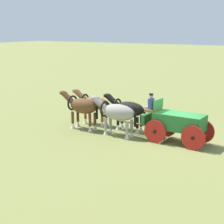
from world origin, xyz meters
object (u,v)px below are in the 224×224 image
object	(u,v)px
draft_horse_rear_near	(117,113)
draft_horse_rear_off	(128,109)
draft_horse_lead_off	(94,104)
show_wagon	(177,122)
draft_horse_lead_near	(82,107)

from	to	relation	value
draft_horse_rear_near	draft_horse_rear_off	size ratio (longest dim) A/B	1.05
draft_horse_lead_off	show_wagon	bearing A→B (deg)	171.99
draft_horse_rear_off	draft_horse_lead_off	distance (m)	2.61
show_wagon	draft_horse_rear_near	world-z (taller)	show_wagon
draft_horse_rear_off	draft_horse_lead_near	world-z (taller)	draft_horse_lead_near
show_wagon	draft_horse_lead_off	xyz separation A→B (m)	(6.15, -0.87, 0.21)
show_wagon	draft_horse_lead_off	size ratio (longest dim) A/B	1.91
show_wagon	draft_horse_lead_near	bearing A→B (deg)	4.02
draft_horse_lead_near	draft_horse_rear_off	bearing A→B (deg)	-155.29
show_wagon	draft_horse_rear_off	distance (m)	3.63
draft_horse_rear_near	draft_horse_rear_off	distance (m)	1.30
draft_horse_lead_off	draft_horse_lead_near	bearing A→B (deg)	88.96
draft_horse_rear_near	draft_horse_lead_near	bearing A→B (deg)	-1.95
show_wagon	draft_horse_rear_off	xyz separation A→B (m)	(3.55, -0.78, 0.17)
draft_horse_lead_near	draft_horse_lead_off	bearing A→B (deg)	-91.04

